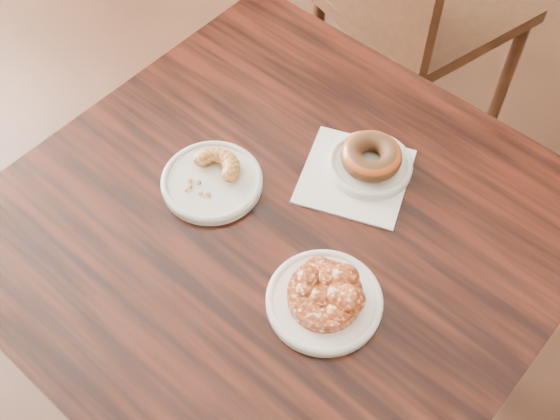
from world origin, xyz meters
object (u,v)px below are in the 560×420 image
Objects in this scene: cafe_table at (280,325)px; chair_far at (423,2)px; apple_fritter at (325,294)px; cruller_fragment at (211,175)px; glazed_donut at (371,156)px.

chair_far is at bearing 108.30° from cafe_table.
cruller_fragment is (-0.27, 0.09, -0.00)m from apple_fritter.
cafe_table is 0.43m from apple_fritter.
glazed_donut is 0.27m from cruller_fragment.
cafe_table is at bearing 122.32° from chair_far.
chair_far reaches higher than glazed_donut.
apple_fritter reaches higher than cafe_table.
cruller_fragment is at bearing -139.63° from glazed_donut.
cafe_table is 0.45m from glazed_donut.
glazed_donut is at bearing 104.74° from apple_fritter.
chair_far is at bearing 107.17° from glazed_donut.
glazed_donut is (0.25, -0.80, 0.33)m from chair_far.
chair_far is 0.91m from glazed_donut.
cruller_fragment is (-0.14, 0.00, 0.40)m from cafe_table.
glazed_donut is 1.05× the size of cruller_fragment.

